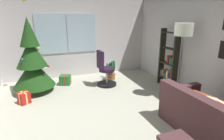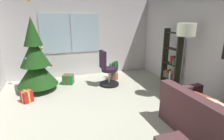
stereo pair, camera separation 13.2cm
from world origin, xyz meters
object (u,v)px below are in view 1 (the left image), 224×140
office_chair (105,72)px  gift_box_green (65,80)px  holiday_tree (32,62)px  bookshelf (169,62)px  potted_plant (111,71)px  gift_box_red (24,98)px  floor_lamp (183,34)px

office_chair → gift_box_green: bearing=155.9°
holiday_tree → gift_box_green: size_ratio=6.51×
office_chair → bookshelf: 1.80m
holiday_tree → office_chair: bearing=-7.3°
holiday_tree → office_chair: holiday_tree is taller
potted_plant → gift_box_green: bearing=178.1°
holiday_tree → potted_plant: 2.30m
gift_box_red → potted_plant: bearing=19.2°
potted_plant → bookshelf: bearing=-41.1°
gift_box_red → potted_plant: potted_plant is taller
holiday_tree → bookshelf: bearing=-14.9°
holiday_tree → office_chair: 1.94m
bookshelf → office_chair: bearing=157.1°
gift_box_green → floor_lamp: bearing=-38.0°
office_chair → bookshelf: bookshelf is taller
office_chair → gift_box_red: bearing=-168.7°
office_chair → bookshelf: bearing=-22.9°
holiday_tree → potted_plant: bearing=4.8°
potted_plant → gift_box_red: bearing=-160.8°
holiday_tree → gift_box_green: 1.07m
gift_box_green → floor_lamp: 3.40m
gift_box_red → office_chair: (2.11, 0.42, 0.27)m
office_chair → potted_plant: size_ratio=1.58×
office_chair → floor_lamp: (1.37, -1.43, 1.15)m
bookshelf → floor_lamp: size_ratio=0.90×
floor_lamp → gift_box_green: bearing=142.0°
floor_lamp → gift_box_red: bearing=163.8°
gift_box_red → gift_box_green: 1.37m
holiday_tree → gift_box_red: (-0.22, -0.66, -0.66)m
gift_box_red → bookshelf: bookshelf is taller
gift_box_red → office_chair: bearing=11.3°
floor_lamp → potted_plant: 2.48m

